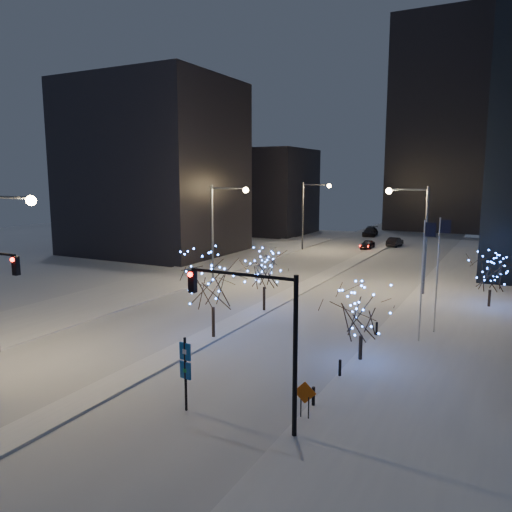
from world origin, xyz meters
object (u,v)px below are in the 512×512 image
Objects in this scene: street_lamp_w_mid at (221,219)px; wayfinding_sign at (185,366)px; street_lamp_w_near at (1,251)px; holiday_tree_median_far at (264,270)px; street_lamp_east at (416,226)px; holiday_tree_plaza_far at (491,272)px; car_near at (368,245)px; street_lamp_w_far at (310,207)px; traffic_signal_east at (261,324)px; car_far at (370,232)px; holiday_tree_median_near at (213,282)px; holiday_tree_plaza_near at (362,312)px; construction_sign at (305,396)px; car_mid at (395,242)px.

street_lamp_w_mid is 29.81m from wayfinding_sign.
street_lamp_w_near is 2.03× the size of holiday_tree_median_far.
street_lamp_east is 29.75m from wayfinding_sign.
street_lamp_w_near reaches higher than holiday_tree_plaza_far.
street_lamp_east is at bearing -68.39° from car_near.
traffic_signal_east is (17.88, -51.00, -1.74)m from street_lamp_w_far.
holiday_tree_median_near is (5.98, -63.44, 3.11)m from car_far.
street_lamp_w_near is 1.78× the size of car_far.
street_lamp_w_near is 21.68m from holiday_tree_plaza_near.
car_near is (7.44, 55.25, -5.81)m from street_lamp_w_near.
holiday_tree_median_near is at bearing 41.99° from street_lamp_w_near.
construction_sign is (9.80, -15.51, -2.25)m from holiday_tree_median_far.
holiday_tree_median_far is 18.86m from holiday_tree_plaza_far.
street_lamp_w_near is 19.97m from construction_sign.
holiday_tree_median_near reaches higher than wayfinding_sign.
wayfinding_sign is (13.94, -1.00, -4.31)m from street_lamp_w_near.
holiday_tree_plaza_far reaches higher than car_mid.
holiday_tree_median_far is (5.98, -55.77, 2.61)m from car_far.
street_lamp_east is 2.29× the size of car_mid.
construction_sign reaches higher than car_far.
traffic_signal_east is 1.24× the size of car_far.
holiday_tree_median_near reaches higher than holiday_tree_plaza_near.
car_far is 65.03m from holiday_tree_plaza_near.
car_far reaches higher than car_near.
street_lamp_w_mid is 1.00× the size of street_lamp_east.
holiday_tree_plaza_near is at bearing -88.75° from street_lamp_east.
holiday_tree_plaza_far is at bearing 66.26° from construction_sign.
holiday_tree_plaza_near reaches higher than car_mid.
street_lamp_w_near is 1.00× the size of street_lamp_east.
car_mid is 0.89× the size of holiday_tree_median_far.
construction_sign is (11.80, -54.60, 0.50)m from car_near.
holiday_tree_median_near is 3.43× the size of construction_sign.
car_mid is at bearing -65.14° from car_far.
street_lamp_w_near is 2.80× the size of wayfinding_sign.
car_far is 63.80m from holiday_tree_median_near.
holiday_tree_median_far is at bearing -89.63° from car_far.
street_lamp_w_near is 2.29× the size of car_mid.
car_mid is 13.79m from car_far.
holiday_tree_plaza_near is at bearing -109.91° from holiday_tree_plaza_far.
car_near is (-11.58, 27.25, -5.76)m from street_lamp_east.
wayfinding_sign is (13.94, -26.00, -4.31)m from street_lamp_w_mid.
car_mid is 0.91× the size of holiday_tree_plaza_near.
street_lamp_w_near is 25.00m from street_lamp_w_mid.
wayfinding_sign reaches higher than car_near.
street_lamp_east is 27.85m from construction_sign.
holiday_tree_median_near is at bearing -60.24° from street_lamp_w_mid.
street_lamp_w_mid is at bearing 125.64° from wayfinding_sign.
holiday_tree_median_near is 10.05m from holiday_tree_plaza_near.
traffic_signal_east is (17.88, -26.00, -1.74)m from street_lamp_w_mid.
construction_sign reaches higher than car_mid.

